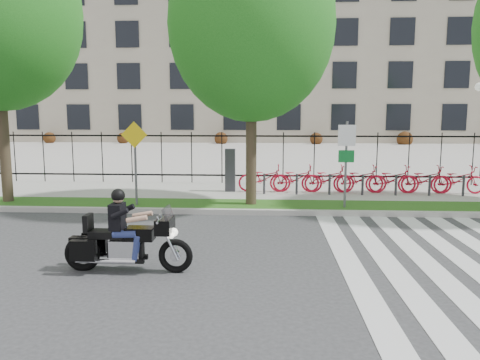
{
  "coord_description": "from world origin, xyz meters",
  "views": [
    {
      "loc": [
        0.61,
        -9.01,
        2.88
      ],
      "look_at": [
        -0.11,
        3.0,
        1.16
      ],
      "focal_mm": 35.0,
      "sensor_mm": 36.0,
      "label": 1
    }
  ],
  "objects": [
    {
      "name": "ground",
      "position": [
        0.0,
        0.0,
        0.0
      ],
      "size": [
        120.0,
        120.0,
        0.0
      ],
      "primitive_type": "plane",
      "color": "#313133",
      "rests_on": "ground"
    },
    {
      "name": "curb",
      "position": [
        0.0,
        4.1,
        0.07
      ],
      "size": [
        60.0,
        0.2,
        0.15
      ],
      "primitive_type": "cube",
      "color": "#B0ADA6",
      "rests_on": "ground"
    },
    {
      "name": "grass_verge",
      "position": [
        0.0,
        4.95,
        0.07
      ],
      "size": [
        60.0,
        1.5,
        0.15
      ],
      "primitive_type": "cube",
      "color": "#265715",
      "rests_on": "ground"
    },
    {
      "name": "sidewalk",
      "position": [
        0.0,
        7.45,
        0.07
      ],
      "size": [
        60.0,
        3.5,
        0.15
      ],
      "primitive_type": "cube",
      "color": "#A09C95",
      "rests_on": "ground"
    },
    {
      "name": "plaza",
      "position": [
        0.0,
        25.0,
        0.05
      ],
      "size": [
        80.0,
        34.0,
        0.1
      ],
      "primitive_type": "cube",
      "color": "#A09C95",
      "rests_on": "ground"
    },
    {
      "name": "iron_fence",
      "position": [
        0.0,
        9.2,
        1.15
      ],
      "size": [
        30.0,
        0.06,
        2.0
      ],
      "primitive_type": null,
      "color": "black",
      "rests_on": "sidewalk"
    },
    {
      "name": "office_building",
      "position": [
        0.0,
        44.92,
        9.97
      ],
      "size": [
        60.0,
        21.9,
        20.15
      ],
      "color": "#A79986",
      "rests_on": "ground"
    },
    {
      "name": "street_tree_1",
      "position": [
        0.1,
        4.95,
        5.38
      ],
      "size": [
        4.83,
        4.83,
        8.02
      ],
      "color": "#382A1E",
      "rests_on": "grass_verge"
    },
    {
      "name": "bike_share_station",
      "position": [
        3.71,
        7.2,
        0.63
      ],
      "size": [
        8.89,
        0.86,
        1.5
      ],
      "color": "#2D2D33",
      "rests_on": "sidewalk"
    },
    {
      "name": "sign_pole_regulatory",
      "position": [
        2.86,
        4.58,
        1.74
      ],
      "size": [
        0.5,
        0.09,
        2.5
      ],
      "color": "#59595B",
      "rests_on": "grass_verge"
    },
    {
      "name": "sign_pole_warning",
      "position": [
        -3.33,
        4.58,
        1.74
      ],
      "size": [
        0.78,
        0.09,
        2.49
      ],
      "color": "#59595B",
      "rests_on": "grass_verge"
    },
    {
      "name": "motorcycle_rider",
      "position": [
        -1.95,
        -0.87,
        0.62
      ],
      "size": [
        2.4,
        0.7,
        1.85
      ],
      "color": "black",
      "rests_on": "ground"
    }
  ]
}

